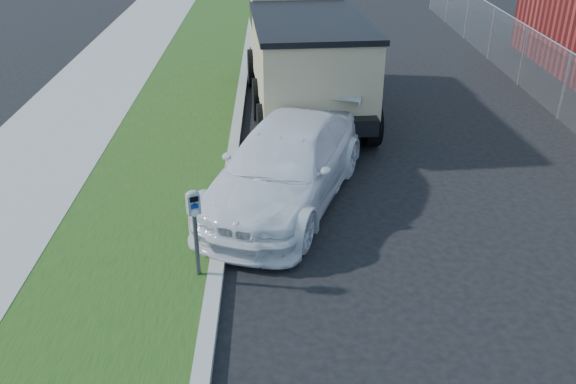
{
  "coord_description": "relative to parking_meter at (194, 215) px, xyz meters",
  "views": [
    {
      "loc": [
        -1.61,
        -8.27,
        5.86
      ],
      "look_at": [
        -1.4,
        1.0,
        1.0
      ],
      "focal_mm": 38.0,
      "sensor_mm": 36.0,
      "label": 1
    }
  ],
  "objects": [
    {
      "name": "dump_truck",
      "position": [
        2.05,
        8.33,
        0.36
      ],
      "size": [
        3.38,
        7.42,
        2.83
      ],
      "rotation": [
        0.0,
        0.0,
        0.08
      ],
      "color": "black",
      "rests_on": "ground"
    },
    {
      "name": "white_wagon",
      "position": [
        1.46,
        2.8,
        -0.46
      ],
      "size": [
        3.89,
        5.74,
        1.54
      ],
      "primitive_type": "imported",
      "rotation": [
        0.0,
        0.0,
        -0.36
      ],
      "color": "white",
      "rests_on": "ground"
    },
    {
      "name": "chainlink_fence",
      "position": [
        8.86,
        7.15,
        0.03
      ],
      "size": [
        0.06,
        30.06,
        30.0
      ],
      "color": "slate",
      "rests_on": "ground"
    },
    {
      "name": "ground",
      "position": [
        2.86,
        0.15,
        -1.23
      ],
      "size": [
        120.0,
        120.0,
        0.0
      ],
      "primitive_type": "plane",
      "color": "black",
      "rests_on": "ground"
    },
    {
      "name": "streetside",
      "position": [
        -2.7,
        2.15,
        -1.16
      ],
      "size": [
        6.12,
        50.0,
        0.15
      ],
      "color": "gray",
      "rests_on": "ground"
    },
    {
      "name": "parking_meter",
      "position": [
        0.0,
        0.0,
        0.0
      ],
      "size": [
        0.24,
        0.21,
        1.5
      ],
      "rotation": [
        0.0,
        0.0,
        0.42
      ],
      "color": "#3F4247",
      "rests_on": "ground"
    }
  ]
}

